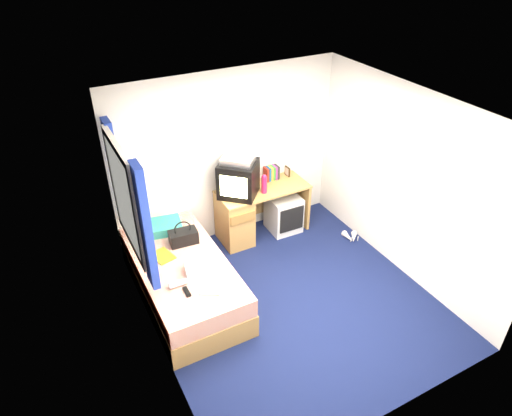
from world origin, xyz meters
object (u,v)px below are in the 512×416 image
crt_tv (238,179)px  towel (200,268)px  colour_swatch_fan (209,293)px  water_bottle (178,283)px  handbag (183,237)px  pillow (160,227)px  storage_cube (284,213)px  desk (245,214)px  magazine (163,256)px  picture_frame (287,171)px  pink_water_bottle (264,185)px  white_heels (351,237)px  aerosol_can (253,182)px  vcr (238,160)px  remote_control (187,292)px  bed (183,279)px

crt_tv → towel: bearing=-92.1°
colour_swatch_fan → water_bottle: bearing=133.0°
handbag → water_bottle: bearing=-109.9°
pillow → storage_cube: 1.86m
desk → magazine: 1.49m
pillow → colour_swatch_fan: bearing=-85.8°
desk → magazine: (-1.37, -0.54, 0.14)m
desk → picture_frame: size_ratio=9.29×
pink_water_bottle → towel: size_ratio=0.74×
desk → storage_cube: bearing=-7.4°
water_bottle → white_heels: (2.71, 0.34, -0.54)m
handbag → aerosol_can: bearing=26.6°
aerosol_can → crt_tv: bearing=-164.3°
vcr → aerosol_can: bearing=58.8°
towel → remote_control: towel is taller
crt_tv → water_bottle: 1.76m
handbag → towel: (-0.03, -0.61, -0.04)m
pink_water_bottle → magazine: (-1.61, -0.43, -0.32)m
crt_tv → white_heels: (1.41, -0.78, -0.95)m
desk → storage_cube: desk is taller
crt_tv → vcr: size_ratio=1.59×
towel → colour_swatch_fan: size_ratio=1.51×
bed → towel: bearing=-65.2°
vcr → magazine: 1.57m
pillow → storage_cube: (1.83, -0.04, -0.32)m
picture_frame → handbag: 1.92m
desk → towel: (-1.08, -1.01, 0.19)m
pillow → vcr: size_ratio=1.29×
storage_cube → vcr: 1.21m
towel → water_bottle: towel is taller
desk → aerosol_can: 0.46m
water_bottle → white_heels: bearing=7.2°
picture_frame → towel: 2.20m
bed → colour_swatch_fan: (0.08, -0.65, 0.28)m
desk → water_bottle: (-1.39, -1.12, 0.17)m
picture_frame → storage_cube: bearing=-129.2°
handbag → vcr: bearing=28.2°
colour_swatch_fan → magazine: bearing=105.8°
vcr → white_heels: 2.03m
picture_frame → water_bottle: size_ratio=0.70×
magazine → remote_control: (0.03, -0.72, 0.00)m
bed → pink_water_bottle: size_ratio=8.19×
pillow → aerosol_can: aerosol_can is taller
magazine → remote_control: remote_control is taller
vcr → aerosol_can: 0.52m
bed → pillow: pillow is taller
picture_frame → pink_water_bottle: bearing=-154.2°
pink_water_bottle → towel: (-1.32, -0.90, -0.28)m
magazine → white_heels: bearing=-5.0°
pink_water_bottle → storage_cube: bearing=6.6°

